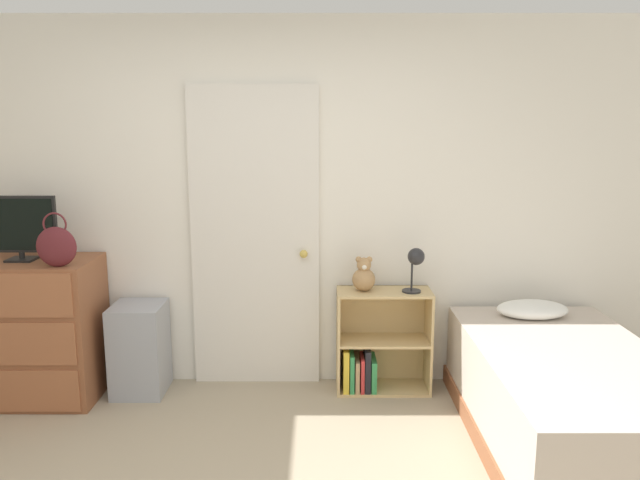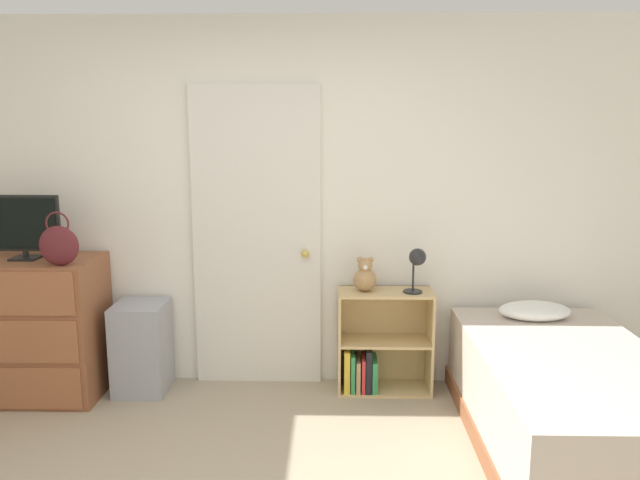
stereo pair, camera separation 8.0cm
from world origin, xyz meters
The scene contains 10 objects.
wall_back centered at (0.00, 1.99, 1.27)m, with size 10.00×0.06×2.55m.
door_closed centered at (-0.08, 1.94, 1.05)m, with size 0.89×0.09×2.10m.
dresser centered at (-1.59, 1.67, 0.48)m, with size 0.92×0.55×0.96m.
tv centered at (-1.58, 1.67, 1.18)m, with size 0.49×0.16×0.43m.
handbag centered at (-1.27, 1.48, 1.09)m, with size 0.25×0.09×0.35m.
storage_bin centered at (-0.87, 1.75, 0.31)m, with size 0.35×0.37×0.62m.
bookshelf centered at (0.75, 1.80, 0.29)m, with size 0.64×0.29×0.71m.
teddy_bear centered at (0.67, 1.79, 0.82)m, with size 0.16×0.16×0.24m.
desk_lamp centered at (1.01, 1.75, 0.93)m, with size 0.14×0.14×0.31m.
bed centered at (1.79, 1.01, 0.29)m, with size 1.05×1.88×0.68m.
Camera 2 is at (0.45, -2.32, 1.85)m, focal length 35.00 mm.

